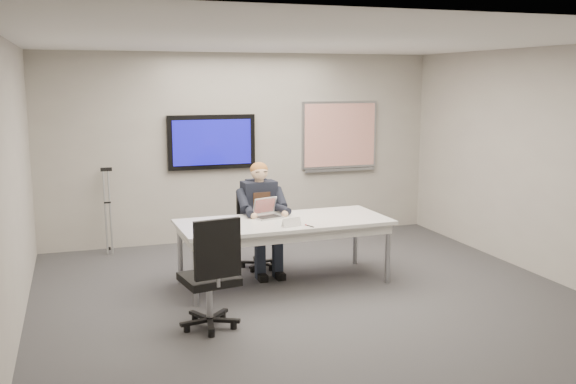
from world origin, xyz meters
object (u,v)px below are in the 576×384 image
object	(u,v)px
conference_table	(284,227)
seated_person	(263,229)
office_chair_far	(257,244)
office_chair_near	(211,294)
laptop	(267,212)

from	to	relation	value
conference_table	seated_person	world-z (taller)	seated_person
conference_table	office_chair_far	size ratio (longest dim) A/B	2.56
conference_table	seated_person	size ratio (longest dim) A/B	1.82
office_chair_near	laptop	world-z (taller)	office_chair_near
office_chair_far	seated_person	distance (m)	0.35
laptop	seated_person	bearing A→B (deg)	65.47
seated_person	laptop	distance (m)	0.37
conference_table	office_chair_near	distance (m)	1.65
conference_table	office_chair_near	size ratio (longest dim) A/B	2.22
office_chair_far	laptop	world-z (taller)	laptop
office_chair_near	laptop	distance (m)	1.78
office_chair_near	laptop	size ratio (longest dim) A/B	2.89
office_chair_far	laptop	distance (m)	0.72
office_chair_far	conference_table	bearing A→B (deg)	-94.68
office_chair_near	laptop	xyz separation A→B (m)	(0.98, 1.40, 0.47)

